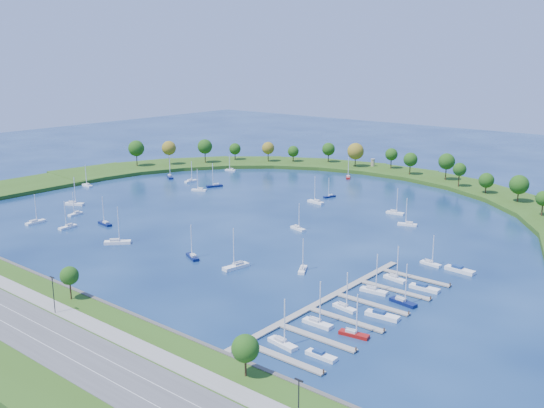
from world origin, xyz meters
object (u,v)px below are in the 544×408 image
Objects in this scene: docked_boat_10 at (431,263)px; dock_system at (345,307)px; moored_boat_5 at (170,176)px; moored_boat_14 at (298,228)px; moored_boat_1 at (230,169)px; moored_boat_2 at (75,213)px; moored_boat_0 at (303,269)px; docked_boat_0 at (282,342)px; moored_boat_17 at (193,256)px; docked_boat_2 at (317,322)px; harbor_tower at (373,162)px; docked_boat_7 at (403,301)px; moored_boat_9 at (236,266)px; docked_boat_4 at (345,306)px; moored_boat_3 at (74,203)px; docked_boat_6 at (374,290)px; moored_boat_21 at (191,180)px; docked_boat_11 at (460,270)px; docked_boat_3 at (354,333)px; docked_boat_8 at (395,278)px; docked_boat_1 at (321,355)px; moored_boat_16 at (214,185)px; moored_boat_11 at (105,223)px; moored_boat_10 at (348,177)px; moored_boat_12 at (395,212)px; moored_boat_18 at (199,189)px; docked_boat_5 at (382,315)px; docked_boat_9 at (424,288)px; moored_boat_7 at (35,221)px; moored_boat_6 at (407,224)px; moored_boat_13 at (68,226)px; moored_boat_20 at (87,185)px; moored_boat_15 at (330,196)px.

dock_system is at bearing -86.64° from docked_boat_10.
moored_boat_5 is 1.18× the size of moored_boat_14.
moored_boat_2 is at bearing 83.75° from moored_boat_1.
moored_boat_0 reaches higher than docked_boat_10.
docked_boat_0 reaches higher than moored_boat_0.
moored_boat_1 is 157.29m from moored_boat_17.
moored_boat_1 is 0.79× the size of docked_boat_2.
moored_boat_2 is at bearing -104.68° from harbor_tower.
docked_boat_7 is (171.64, -112.39, 0.06)m from moored_boat_1.
moored_boat_9 is at bearing -62.67° from moored_boat_14.
moored_boat_17 is 1.07× the size of docked_boat_4.
moored_boat_3 is 164.24m from docked_boat_10.
docked_boat_4 is 15.48m from docked_boat_6.
moored_boat_21 is 182.38m from docked_boat_7.
docked_boat_11 is at bearing -100.79° from moored_boat_21.
docked_boat_8 is at bearing 95.50° from docked_boat_3.
moored_boat_2 is 158.27m from docked_boat_1.
moored_boat_16 is at bearing -89.45° from moored_boat_21.
moored_boat_11 is 1.00× the size of moored_boat_17.
moored_boat_10 reaches higher than moored_boat_12.
moored_boat_18 is at bearing 139.88° from docked_boat_3.
docked_boat_5 is (108.77, -180.90, -3.59)m from harbor_tower.
docked_boat_5 is at bearing 81.23° from docked_boat_3.
moored_boat_0 reaches higher than docked_boat_9.
docked_boat_7 is at bearing 82.31° from moored_boat_2.
docked_boat_0 is (137.02, -115.43, -0.01)m from moored_boat_16.
docked_boat_8 is 23.30m from docked_boat_11.
moored_boat_12 is (106.42, 107.09, -0.02)m from moored_boat_7.
docked_boat_1 is 74.39m from docked_boat_11.
moored_boat_2 is 0.89× the size of moored_boat_12.
docked_boat_5 is at bearing -140.18° from moored_boat_0.
docked_boat_3 is (182.93, -100.95, -0.05)m from moored_boat_5.
moored_boat_12 reaches higher than moored_boat_2.
moored_boat_10 is (63.72, 131.91, -0.05)m from moored_boat_3.
docked_boat_2 reaches higher than docked_boat_1.
moored_boat_10 is at bearing 120.23° from docked_boat_5.
moored_boat_6 is 102.00m from docked_boat_2.
moored_boat_17 reaches higher than moored_boat_13.
harbor_tower is at bearing -152.86° from moored_boat_9.
moored_boat_5 is at bearing -105.03° from moored_boat_20.
moored_boat_11 is at bearing -155.76° from docked_boat_10.
moored_boat_16 is (-98.93, -10.85, 0.03)m from moored_boat_12.
docked_boat_5 is at bearing -33.38° from moored_boat_3.
docked_boat_3 is 0.93× the size of docked_boat_6.
moored_boat_9 is 1.17× the size of moored_boat_17.
moored_boat_11 is 0.98× the size of docked_boat_7.
moored_boat_20 reaches higher than moored_boat_18.
moored_boat_10 is 48.18m from moored_boat_15.
dock_system is 27.88m from docked_boat_0.
moored_boat_12 is at bearing 119.57° from docked_boat_4.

